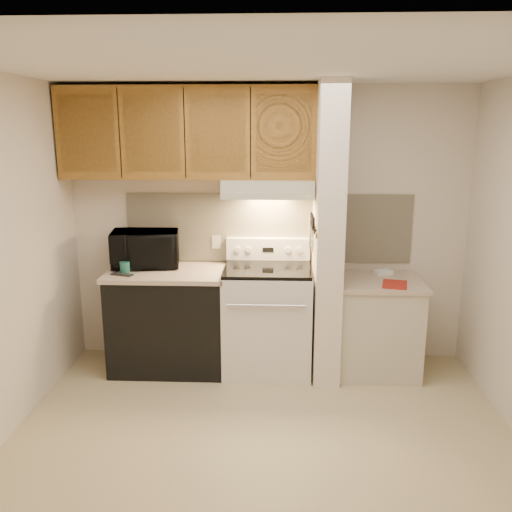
{
  "coord_description": "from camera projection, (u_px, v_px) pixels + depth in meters",
  "views": [
    {
      "loc": [
        0.09,
        -3.39,
        2.15
      ],
      "look_at": [
        -0.08,
        0.75,
        1.15
      ],
      "focal_mm": 38.0,
      "sensor_mm": 36.0,
      "label": 1
    }
  ],
  "objects": [
    {
      "name": "knife_handle_a",
      "position": [
        314.0,
        224.0,
        4.38
      ],
      "size": [
        0.02,
        0.02,
        0.1
      ],
      "primitive_type": "cylinder",
      "color": "black",
      "rests_on": "knife_strip"
    },
    {
      "name": "range_knob_right_inner",
      "position": [
        288.0,
        250.0,
        4.9
      ],
      "size": [
        0.05,
        0.02,
        0.05
      ],
      "primitive_type": "cylinder",
      "rotation": [
        1.57,
        0.0,
        0.0
      ],
      "color": "silver",
      "rests_on": "range_backguard"
    },
    {
      "name": "upper_cabinets",
      "position": [
        188.0,
        133.0,
        4.62
      ],
      "size": [
        2.18,
        0.33,
        0.77
      ],
      "primitive_type": "cube",
      "color": "olive",
      "rests_on": "wall_back"
    },
    {
      "name": "pillar_trim",
      "position": [
        314.0,
        228.0,
        4.59
      ],
      "size": [
        0.01,
        0.7,
        0.04
      ],
      "primitive_type": "cube",
      "color": "olive",
      "rests_on": "partition_pillar"
    },
    {
      "name": "knife_handle_d",
      "position": [
        312.0,
        220.0,
        4.59
      ],
      "size": [
        0.02,
        0.02,
        0.1
      ],
      "primitive_type": "cylinder",
      "color": "black",
      "rests_on": "knife_strip"
    },
    {
      "name": "knife_handle_c",
      "position": [
        312.0,
        221.0,
        4.53
      ],
      "size": [
        0.02,
        0.02,
        0.1
      ],
      "primitive_type": "cylinder",
      "color": "black",
      "rests_on": "knife_strip"
    },
    {
      "name": "teal_jar",
      "position": [
        125.0,
        267.0,
        4.67
      ],
      "size": [
        0.1,
        0.1,
        0.1
      ],
      "primitive_type": "cylinder",
      "rotation": [
        0.0,
        0.0,
        0.17
      ],
      "color": "#1C5B4C",
      "rests_on": "left_countertop"
    },
    {
      "name": "cab_door_a",
      "position": [
        87.0,
        133.0,
        4.5
      ],
      "size": [
        0.46,
        0.01,
        0.63
      ],
      "primitive_type": "cube",
      "color": "olive",
      "rests_on": "upper_cabinets"
    },
    {
      "name": "dishwasher_front",
      "position": [
        169.0,
        321.0,
        4.86
      ],
      "size": [
        1.0,
        0.63,
        0.87
      ],
      "primitive_type": "cube",
      "color": "black",
      "rests_on": "floor"
    },
    {
      "name": "cab_gap_a",
      "position": [
        119.0,
        133.0,
        4.49
      ],
      "size": [
        0.01,
        0.01,
        0.73
      ],
      "primitive_type": "cube",
      "color": "black",
      "rests_on": "upper_cabinets"
    },
    {
      "name": "range_knob_left_inner",
      "position": [
        248.0,
        250.0,
        4.91
      ],
      "size": [
        0.05,
        0.02,
        0.05
      ],
      "primitive_type": "cylinder",
      "rotation": [
        1.57,
        0.0,
        0.0
      ],
      "color": "silver",
      "rests_on": "range_backguard"
    },
    {
      "name": "partition_pillar",
      "position": [
        327.0,
        234.0,
        4.6
      ],
      "size": [
        0.22,
        0.7,
        2.5
      ],
      "primitive_type": "cube",
      "color": "#F3E2CF",
      "rests_on": "floor"
    },
    {
      "name": "backsplash",
      "position": [
        268.0,
        228.0,
        4.95
      ],
      "size": [
        2.6,
        0.02,
        0.63
      ],
      "primitive_type": "cube",
      "color": "beige",
      "rests_on": "wall_back"
    },
    {
      "name": "outlet",
      "position": [
        216.0,
        242.0,
        4.99
      ],
      "size": [
        0.08,
        0.01,
        0.12
      ],
      "primitive_type": "cube",
      "color": "beige",
      "rests_on": "backsplash"
    },
    {
      "name": "cab_gap_b",
      "position": [
        185.0,
        133.0,
        4.47
      ],
      "size": [
        0.01,
        0.01,
        0.73
      ],
      "primitive_type": "cube",
      "color": "black",
      "rests_on": "upper_cabinets"
    },
    {
      "name": "range_backguard",
      "position": [
        268.0,
        249.0,
        4.95
      ],
      "size": [
        0.76,
        0.08,
        0.2
      ],
      "primitive_type": "cube",
      "color": "silver",
      "rests_on": "range_body"
    },
    {
      "name": "knife_handle_e",
      "position": [
        311.0,
        218.0,
        4.67
      ],
      "size": [
        0.02,
        0.02,
        0.1
      ],
      "primitive_type": "cylinder",
      "color": "black",
      "rests_on": "knife_strip"
    },
    {
      "name": "ceiling",
      "position": [
        264.0,
        64.0,
        3.21
      ],
      "size": [
        3.6,
        3.6,
        0.0
      ],
      "primitive_type": "plane",
      "rotation": [
        3.14,
        0.0,
        0.0
      ],
      "color": "white",
      "rests_on": "wall_back"
    },
    {
      "name": "knife_strip",
      "position": [
        314.0,
        227.0,
        4.54
      ],
      "size": [
        0.02,
        0.42,
        0.04
      ],
      "primitive_type": "cube",
      "color": "black",
      "rests_on": "partition_pillar"
    },
    {
      "name": "cab_door_d",
      "position": [
        284.0,
        133.0,
        4.43
      ],
      "size": [
        0.46,
        0.01,
        0.63
      ],
      "primitive_type": "cube",
      "color": "olive",
      "rests_on": "upper_cabinets"
    },
    {
      "name": "white_box",
      "position": [
        383.0,
        272.0,
        4.84
      ],
      "size": [
        0.17,
        0.14,
        0.04
      ],
      "primitive_type": "cube",
      "rotation": [
        0.0,
        0.0,
        0.32
      ],
      "color": "white",
      "rests_on": "right_countertop"
    },
    {
      "name": "cab_door_b",
      "position": [
        152.0,
        133.0,
        4.48
      ],
      "size": [
        0.46,
        0.01,
        0.63
      ],
      "primitive_type": "cube",
      "color": "olive",
      "rests_on": "upper_cabinets"
    },
    {
      "name": "range_knob_left_outer",
      "position": [
        237.0,
        250.0,
        4.92
      ],
      "size": [
        0.05,
        0.02,
        0.05
      ],
      "primitive_type": "cylinder",
      "rotation": [
        1.57,
        0.0,
        0.0
      ],
      "color": "silver",
      "rests_on": "range_backguard"
    },
    {
      "name": "range_body",
      "position": [
        267.0,
        321.0,
        4.81
      ],
      "size": [
        0.76,
        0.65,
        0.92
      ],
      "primitive_type": "cube",
      "color": "silver",
      "rests_on": "floor"
    },
    {
      "name": "floor",
      "position": [
        263.0,
        440.0,
        3.8
      ],
      "size": [
        3.6,
        3.6,
        0.0
      ],
      "primitive_type": "plane",
      "color": "#C1B186",
      "rests_on": "ground"
    },
    {
      "name": "knife_blade_a",
      "position": [
        313.0,
        243.0,
        4.4
      ],
      "size": [
        0.01,
        0.03,
        0.16
      ],
      "primitive_type": "cube",
      "color": "silver",
      "rests_on": "knife_strip"
    },
    {
      "name": "range_hood",
      "position": [
        268.0,
        188.0,
        4.66
      ],
      "size": [
        0.78,
        0.44,
        0.15
      ],
      "primitive_type": "cube",
      "color": "beige",
      "rests_on": "upper_cabinets"
    },
    {
      "name": "range_display",
      "position": [
        268.0,
        250.0,
        4.91
      ],
      "size": [
        0.1,
        0.01,
        0.04
      ],
      "primitive_type": "cube",
      "color": "black",
      "rests_on": "range_backguard"
    },
    {
      "name": "cab_door_c",
      "position": [
        217.0,
        133.0,
        4.46
      ],
      "size": [
        0.46,
        0.01,
        0.63
      ],
      "primitive_type": "cube",
      "color": "olive",
      "rests_on": "upper_cabinets"
    },
    {
      "name": "knife_blade_d",
      "position": [
        311.0,
        236.0,
        4.65
      ],
      "size": [
        0.01,
        0.04,
        0.16
      ],
      "primitive_type": "cube",
      "color": "silver",
      "rests_on": "knife_strip"
    },
    {
      "name": "hood_lip",
      "position": [
        268.0,
        196.0,
        4.47
      ],
      "size": [
        0.78,
        0.04,
        0.06
      ],
      "primitive_type": "cube",
      "color": "beige",
      "rests_on": "range_hood"
    },
    {
      "name": "spoon_rest",
      "position": [
        122.0,
        275.0,
        4.59
      ],
      "size": [
        0.21,
        0.12,
        0.01
      ],
      "primitive_type": "cube",
      "rotation": [
        0.0,
        0.0,
        -0.31
      ],
      "color": "black",
      "rests_on": "left_countertop"
    },
    {
      "name": "cooktop",
      "position": [
        267.0,
        269.0,
        4.7
      ],
      "size": [
        0.74,
        0.64,
        0.03
      ],
      "primitive_type": "cube",
      "color": "black",
      "rests_on": "range_body"
    },
    {
      "name": "microwave",
      "position": [
        145.0,
        249.0,
        4.86
      ],
      "size": [
        0.64,
        0.48,
        0.32
      ],
      "primitive_type": "imported",
      "rotation": [
        0.0,
        0.0,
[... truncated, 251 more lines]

